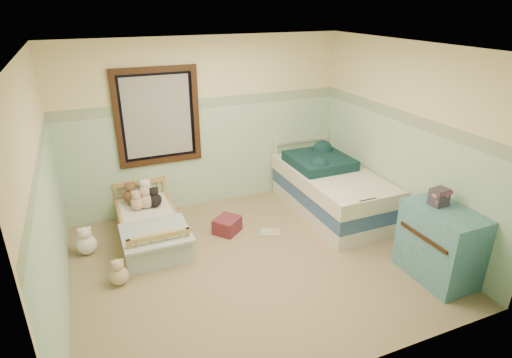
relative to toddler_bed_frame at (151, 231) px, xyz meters
name	(u,v)px	position (x,y,z in m)	size (l,w,h in m)	color
floor	(254,262)	(1.05, -1.05, -0.11)	(4.20, 3.60, 0.02)	#846F4F
ceiling	(253,47)	(1.05, -1.05, 2.41)	(4.20, 3.60, 0.02)	silver
wall_back	(207,125)	(1.05, 0.75, 1.15)	(4.20, 0.04, 2.50)	beige
wall_front	(347,249)	(1.05, -2.85, 1.15)	(4.20, 0.04, 2.50)	beige
wall_left	(43,199)	(-1.05, -1.05, 1.15)	(0.04, 3.60, 2.50)	beige
wall_right	(405,143)	(3.15, -1.05, 1.15)	(0.04, 3.60, 2.50)	beige
wainscot_mint	(208,157)	(1.05, 0.74, 0.65)	(4.20, 0.01, 1.50)	#A4CAA4
border_strip	(206,103)	(1.05, 0.74, 1.48)	(4.20, 0.01, 0.15)	#54775C
window_frame	(158,117)	(0.35, 0.71, 1.35)	(1.16, 0.06, 1.36)	black
window_blinds	(158,117)	(0.35, 0.72, 1.35)	(0.92, 0.01, 1.12)	#B4B4AC
toddler_bed_frame	(151,231)	(0.00, 0.00, 0.00)	(0.75, 1.49, 0.19)	#A37C45
toddler_mattress	(150,221)	(0.00, 0.00, 0.16)	(0.68, 1.43, 0.12)	white
patchwork_quilt	(156,233)	(0.00, -0.46, 0.23)	(0.81, 0.75, 0.03)	#88BADC
plush_bed_brown	(131,196)	(-0.15, 0.50, 0.33)	(0.22, 0.22, 0.22)	brown
plush_bed_white	(146,194)	(0.05, 0.50, 0.33)	(0.22, 0.22, 0.22)	white
plush_bed_tan	(138,204)	(-0.10, 0.28, 0.31)	(0.18, 0.18, 0.18)	#D5B390
plush_bed_dark	(155,200)	(0.13, 0.28, 0.31)	(0.20, 0.20, 0.20)	black
plush_floor_cream	(87,245)	(-0.80, -0.07, 0.03)	(0.25, 0.25, 0.25)	white
plush_floor_tan	(119,276)	(-0.50, -0.86, 0.01)	(0.21, 0.21, 0.21)	#D5B390
twin_bed_frame	(330,206)	(2.60, -0.30, 0.01)	(0.98, 1.95, 0.22)	silver
twin_boxspring	(331,192)	(2.60, -0.30, 0.23)	(0.98, 1.95, 0.22)	navy
twin_mattress	(332,179)	(2.60, -0.30, 0.45)	(1.02, 1.99, 0.22)	#EDE5C5
teal_blanket	(319,161)	(2.55, 0.00, 0.63)	(0.83, 0.88, 0.14)	black
dresser	(440,244)	(2.87, -2.11, 0.33)	(0.53, 0.85, 0.85)	#3C6B76
book_stack	(439,197)	(2.87, -1.98, 0.85)	(0.19, 0.15, 0.19)	#3F201E
red_pillow	(227,225)	(0.99, -0.25, 0.01)	(0.33, 0.29, 0.21)	#9F233A
floor_book	(270,232)	(1.52, -0.51, -0.08)	(0.27, 0.21, 0.02)	#F3BB44
extra_plush_0	(146,201)	(0.02, 0.29, 0.32)	(0.21, 0.21, 0.21)	#D5B390
extra_plush_1	(136,200)	(-0.11, 0.41, 0.29)	(0.15, 0.15, 0.15)	white
extra_plush_2	(154,200)	(0.13, 0.32, 0.29)	(0.15, 0.15, 0.15)	white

